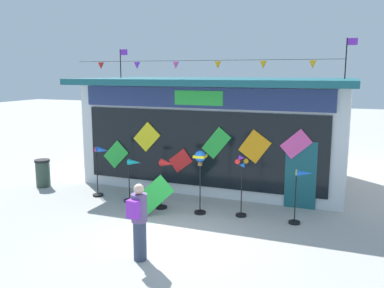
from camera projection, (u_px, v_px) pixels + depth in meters
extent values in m
plane|color=#ADAAA5|center=(178.00, 238.00, 9.96)|extent=(80.00, 80.00, 0.00)
cube|color=silver|center=(221.00, 132.00, 15.19)|extent=(8.87, 4.58, 3.55)
cube|color=#195660|center=(218.00, 81.00, 14.49)|extent=(9.27, 5.41, 0.20)
cube|color=navy|center=(199.00, 98.00, 12.82)|extent=(8.16, 0.08, 0.65)
cube|color=green|center=(198.00, 98.00, 12.79)|extent=(1.60, 0.04, 0.45)
cube|color=black|center=(199.00, 149.00, 13.10)|extent=(7.98, 0.06, 2.42)
cube|color=#195660|center=(301.00, 175.00, 12.04)|extent=(0.90, 0.07, 2.00)
cube|color=green|center=(116.00, 154.00, 14.21)|extent=(1.00, 0.03, 1.00)
cube|color=yellow|center=(147.00, 137.00, 13.66)|extent=(1.01, 0.03, 1.01)
cube|color=red|center=(181.00, 161.00, 13.34)|extent=(0.84, 0.03, 0.81)
cube|color=green|center=(216.00, 143.00, 12.79)|extent=(0.97, 0.03, 1.03)
cube|color=orange|center=(255.00, 147.00, 12.36)|extent=(1.01, 0.03, 1.04)
cube|color=#EA4CA3|center=(296.00, 144.00, 11.89)|extent=(0.93, 0.03, 0.91)
cylinder|color=black|center=(196.00, 60.00, 12.43)|extent=(8.51, 0.01, 0.01)
cone|color=red|center=(101.00, 66.00, 13.68)|extent=(0.20, 0.20, 0.22)
cone|color=purple|center=(137.00, 66.00, 13.19)|extent=(0.20, 0.20, 0.22)
cone|color=#EA4CA3|center=(176.00, 65.00, 12.70)|extent=(0.20, 0.20, 0.22)
cone|color=orange|center=(218.00, 65.00, 12.21)|extent=(0.20, 0.20, 0.22)
cone|color=orange|center=(263.00, 65.00, 11.71)|extent=(0.20, 0.20, 0.22)
cone|color=orange|center=(313.00, 64.00, 11.22)|extent=(0.20, 0.20, 0.22)
cylinder|color=black|center=(121.00, 63.00, 16.27)|extent=(0.04, 0.04, 1.11)
cube|color=purple|center=(124.00, 52.00, 16.13)|extent=(0.32, 0.02, 0.22)
cylinder|color=black|center=(346.00, 59.00, 13.23)|extent=(0.04, 0.04, 1.30)
cube|color=purple|center=(352.00, 42.00, 13.08)|extent=(0.32, 0.02, 0.22)
cylinder|color=black|center=(98.00, 195.00, 13.38)|extent=(0.33, 0.33, 0.06)
cylinder|color=black|center=(97.00, 173.00, 13.25)|extent=(0.03, 0.03, 1.54)
cone|color=blue|center=(103.00, 150.00, 13.03)|extent=(0.52, 0.31, 0.18)
cylinder|color=#EA4CA3|center=(96.00, 149.00, 13.12)|extent=(0.03, 0.16, 0.16)
cylinder|color=black|center=(130.00, 201.00, 12.80)|extent=(0.36, 0.36, 0.06)
cylinder|color=black|center=(129.00, 182.00, 12.70)|extent=(0.03, 0.03, 1.26)
cone|color=#19B7BC|center=(135.00, 162.00, 12.51)|extent=(0.42, 0.22, 0.19)
cylinder|color=green|center=(129.00, 162.00, 12.59)|extent=(0.03, 0.16, 0.16)
cylinder|color=black|center=(161.00, 207.00, 12.18)|extent=(0.35, 0.35, 0.06)
cylinder|color=black|center=(161.00, 186.00, 12.07)|extent=(0.03, 0.03, 1.37)
cone|color=red|center=(167.00, 163.00, 11.87)|extent=(0.46, 0.31, 0.22)
cylinder|color=red|center=(161.00, 163.00, 11.95)|extent=(0.03, 0.16, 0.16)
cylinder|color=black|center=(200.00, 212.00, 11.72)|extent=(0.34, 0.34, 0.06)
cylinder|color=black|center=(200.00, 188.00, 11.60)|extent=(0.03, 0.03, 1.51)
sphere|color=blue|center=(200.00, 156.00, 11.44)|extent=(0.31, 0.31, 0.31)
cube|color=yellow|center=(200.00, 156.00, 11.44)|extent=(0.32, 0.32, 0.07)
cube|color=brown|center=(200.00, 164.00, 11.48)|extent=(0.10, 0.10, 0.10)
cylinder|color=black|center=(241.00, 215.00, 11.49)|extent=(0.30, 0.30, 0.06)
cylinder|color=black|center=(242.00, 189.00, 11.36)|extent=(0.03, 0.03, 1.58)
cylinder|color=black|center=(242.00, 161.00, 11.19)|extent=(0.06, 0.04, 0.06)
cone|color=orange|center=(245.00, 162.00, 11.15)|extent=(0.14, 0.15, 0.14)
cone|color=purple|center=(242.00, 158.00, 11.17)|extent=(0.15, 0.14, 0.14)
cone|color=red|center=(238.00, 161.00, 11.23)|extent=(0.14, 0.15, 0.14)
cone|color=blue|center=(242.00, 165.00, 11.21)|extent=(0.15, 0.14, 0.14)
cylinder|color=black|center=(294.00, 222.00, 10.94)|extent=(0.31, 0.31, 0.06)
cylinder|color=black|center=(295.00, 198.00, 10.83)|extent=(0.03, 0.03, 1.40)
cone|color=blue|center=(305.00, 173.00, 10.63)|extent=(0.46, 0.28, 0.16)
cylinder|color=yellow|center=(296.00, 172.00, 10.71)|extent=(0.03, 0.16, 0.16)
cylinder|color=#333D56|center=(140.00, 241.00, 8.77)|extent=(0.28, 0.28, 0.86)
cylinder|color=#604C7F|center=(139.00, 208.00, 8.64)|extent=(0.34, 0.34, 0.60)
sphere|color=beige|center=(139.00, 189.00, 8.57)|extent=(0.22, 0.22, 0.22)
cube|color=purple|center=(133.00, 209.00, 8.47)|extent=(0.28, 0.20, 0.38)
cylinder|color=#2D4238|center=(43.00, 174.00, 14.40)|extent=(0.48, 0.48, 0.89)
cylinder|color=black|center=(42.00, 161.00, 14.32)|extent=(0.52, 0.52, 0.08)
cube|color=green|center=(153.00, 196.00, 11.44)|extent=(1.16, 0.36, 1.16)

